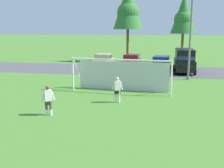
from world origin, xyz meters
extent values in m
plane|color=#477A2D|center=(0.00, 15.00, 0.00)|extent=(400.00, 400.00, 0.00)
cube|color=#4C4C51|center=(0.00, 27.09, 0.00)|extent=(52.00, 8.40, 0.01)
cylinder|color=white|center=(2.54, 15.37, 1.22)|extent=(0.12, 0.12, 2.44)
cylinder|color=white|center=(-4.76, 15.89, 1.22)|extent=(0.12, 0.12, 2.44)
cylinder|color=white|center=(-1.11, 15.63, 2.44)|extent=(7.31, 0.64, 0.12)
cylinder|color=white|center=(2.60, 16.27, 1.34)|extent=(0.22, 1.94, 2.46)
cylinder|color=white|center=(-4.70, 16.79, 1.34)|extent=(0.22, 1.94, 2.46)
cube|color=silver|center=(-1.04, 16.63, 1.10)|extent=(6.94, 0.54, 2.20)
cylinder|color=beige|center=(-0.71, 12.99, 0.40)|extent=(0.14, 0.14, 0.80)
cylinder|color=beige|center=(-0.94, 12.99, 0.40)|extent=(0.14, 0.14, 0.80)
cylinder|color=white|center=(-0.71, 12.99, 0.16)|extent=(0.15, 0.15, 0.32)
cylinder|color=white|center=(-0.94, 12.99, 0.16)|extent=(0.15, 0.15, 0.32)
cube|color=black|center=(-0.82, 12.99, 0.72)|extent=(0.40, 0.34, 0.28)
cube|color=silver|center=(-0.82, 12.99, 1.10)|extent=(0.45, 0.38, 0.60)
sphere|color=beige|center=(-0.82, 12.99, 1.53)|extent=(0.22, 0.22, 0.22)
cylinder|color=silver|center=(-0.58, 13.06, 1.08)|extent=(0.25, 0.18, 0.55)
cylinder|color=silver|center=(-1.07, 12.92, 1.08)|extent=(0.25, 0.18, 0.55)
cylinder|color=brown|center=(-3.90, 9.68, 0.40)|extent=(0.14, 0.14, 0.80)
cylinder|color=brown|center=(-4.15, 9.67, 0.40)|extent=(0.14, 0.14, 0.80)
cylinder|color=white|center=(-3.90, 9.68, 0.16)|extent=(0.15, 0.15, 0.32)
cylinder|color=white|center=(-4.15, 9.67, 0.16)|extent=(0.15, 0.15, 0.32)
cube|color=black|center=(-4.03, 9.67, 0.72)|extent=(0.40, 0.38, 0.28)
cube|color=silver|center=(-4.03, 9.67, 1.10)|extent=(0.45, 0.42, 0.60)
sphere|color=brown|center=(-4.03, 9.67, 1.53)|extent=(0.22, 0.22, 0.22)
cylinder|color=silver|center=(-3.80, 9.80, 1.08)|extent=(0.24, 0.21, 0.55)
cylinder|color=silver|center=(-4.25, 9.55, 1.08)|extent=(0.24, 0.21, 0.55)
cube|color=tan|center=(-5.21, 27.93, 0.70)|extent=(1.96, 4.27, 0.76)
cube|color=tan|center=(-5.20, 28.08, 1.40)|extent=(1.74, 2.16, 0.64)
cube|color=#28384C|center=(-5.24, 27.11, 1.38)|extent=(1.54, 0.38, 0.55)
cube|color=#28384C|center=(-4.36, 28.05, 1.40)|extent=(0.11, 1.79, 0.45)
cube|color=white|center=(-4.79, 25.85, 0.75)|extent=(0.28, 0.09, 0.20)
cube|color=white|center=(-5.78, 25.89, 0.75)|extent=(0.28, 0.09, 0.20)
cube|color=#B21414|center=(-4.63, 29.97, 0.75)|extent=(0.28, 0.09, 0.20)
cube|color=#B21414|center=(-5.62, 30.01, 0.75)|extent=(0.28, 0.09, 0.20)
cylinder|color=black|center=(-4.36, 26.60, 0.32)|extent=(0.26, 0.65, 0.64)
cylinder|color=black|center=(-6.16, 26.67, 0.32)|extent=(0.26, 0.65, 0.64)
cylinder|color=black|center=(-4.25, 29.20, 0.32)|extent=(0.26, 0.65, 0.64)
cylinder|color=black|center=(-6.05, 29.27, 0.32)|extent=(0.26, 0.65, 0.64)
cube|color=maroon|center=(-1.81, 27.96, 0.70)|extent=(1.99, 4.28, 0.76)
cube|color=maroon|center=(-1.80, 28.11, 1.40)|extent=(1.75, 2.17, 0.64)
cube|color=#28384C|center=(-1.85, 27.14, 1.38)|extent=(1.54, 0.38, 0.55)
cube|color=#28384C|center=(-0.97, 28.07, 1.40)|extent=(0.12, 1.78, 0.45)
cube|color=white|center=(-1.41, 25.88, 0.75)|extent=(0.28, 0.09, 0.20)
cube|color=white|center=(-2.40, 25.92, 0.75)|extent=(0.28, 0.09, 0.20)
cube|color=#B21414|center=(-1.22, 30.00, 0.75)|extent=(0.28, 0.09, 0.20)
cube|color=#B21414|center=(-2.21, 30.04, 0.75)|extent=(0.28, 0.09, 0.20)
cylinder|color=black|center=(-0.97, 26.62, 0.32)|extent=(0.27, 0.65, 0.64)
cylinder|color=black|center=(-2.77, 26.70, 0.32)|extent=(0.27, 0.65, 0.64)
cylinder|color=black|center=(-0.85, 29.22, 0.32)|extent=(0.27, 0.65, 0.64)
cylinder|color=black|center=(-2.65, 29.30, 0.32)|extent=(0.27, 0.65, 0.64)
cube|color=navy|center=(1.61, 26.31, 0.70)|extent=(2.08, 4.31, 0.76)
cube|color=navy|center=(1.62, 26.45, 1.40)|extent=(1.79, 2.21, 0.64)
cube|color=#28384C|center=(1.55, 25.49, 1.38)|extent=(1.55, 0.42, 0.55)
cube|color=#28384C|center=(2.45, 26.40, 1.40)|extent=(0.16, 1.78, 0.45)
cube|color=white|center=(1.96, 24.22, 0.75)|extent=(0.28, 0.10, 0.20)
cube|color=white|center=(0.97, 24.28, 0.75)|extent=(0.28, 0.10, 0.20)
cube|color=#B21414|center=(2.24, 28.33, 0.75)|extent=(0.28, 0.10, 0.20)
cube|color=#B21414|center=(1.25, 28.39, 0.75)|extent=(0.28, 0.10, 0.20)
cylinder|color=black|center=(2.42, 24.95, 0.32)|extent=(0.28, 0.65, 0.64)
cylinder|color=black|center=(0.62, 25.07, 0.32)|extent=(0.28, 0.65, 0.64)
cylinder|color=black|center=(2.59, 27.54, 0.32)|extent=(0.28, 0.65, 0.64)
cylinder|color=black|center=(0.79, 27.66, 0.32)|extent=(0.28, 0.65, 0.64)
cube|color=black|center=(4.06, 26.46, 0.87)|extent=(2.04, 4.83, 1.10)
cube|color=black|center=(4.06, 26.66, 1.97)|extent=(1.87, 4.13, 1.10)
cube|color=#28384C|center=(4.09, 24.69, 1.95)|extent=(1.67, 0.49, 0.91)
cube|color=#28384C|center=(4.97, 26.68, 1.97)|extent=(0.10, 3.49, 0.77)
cube|color=white|center=(4.64, 24.11, 0.92)|extent=(0.28, 0.08, 0.20)
cube|color=white|center=(3.56, 24.09, 0.92)|extent=(0.28, 0.08, 0.20)
cube|color=#B21414|center=(4.56, 28.83, 0.92)|extent=(0.28, 0.08, 0.20)
cube|color=#B21414|center=(3.49, 28.81, 0.92)|extent=(0.28, 0.08, 0.20)
cylinder|color=black|center=(5.07, 24.99, 0.32)|extent=(0.25, 0.64, 0.64)
cylinder|color=black|center=(3.11, 24.96, 0.32)|extent=(0.25, 0.64, 0.64)
cylinder|color=black|center=(5.02, 27.97, 0.32)|extent=(0.25, 0.64, 0.64)
cylinder|color=black|center=(3.06, 27.93, 0.32)|extent=(0.25, 0.64, 0.64)
cylinder|color=brown|center=(-3.35, 35.47, 2.29)|extent=(0.36, 0.36, 4.58)
cone|color=#2D702D|center=(-3.35, 35.47, 7.78)|extent=(4.12, 4.12, 6.41)
sphere|color=#2D702D|center=(-3.35, 35.47, 6.82)|extent=(3.09, 3.09, 3.09)
cylinder|color=brown|center=(4.35, 37.71, 1.99)|extent=(0.36, 0.36, 3.97)
cone|color=#2D702D|center=(4.35, 37.71, 6.75)|extent=(3.58, 3.58, 5.56)
sphere|color=#2D702D|center=(4.35, 37.71, 5.92)|extent=(2.68, 2.68, 2.68)
cylinder|color=slate|center=(4.21, 22.32, 4.05)|extent=(0.18, 0.18, 8.09)
cylinder|color=slate|center=(4.21, 22.32, 0.15)|extent=(0.32, 0.32, 0.30)
camera|label=1|loc=(2.15, -3.73, 4.61)|focal=44.05mm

